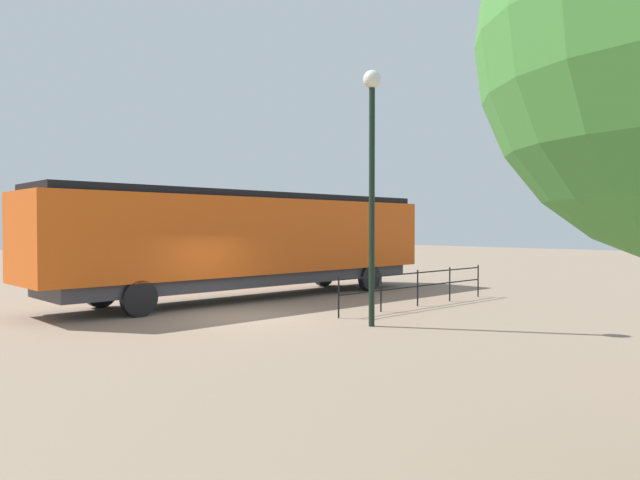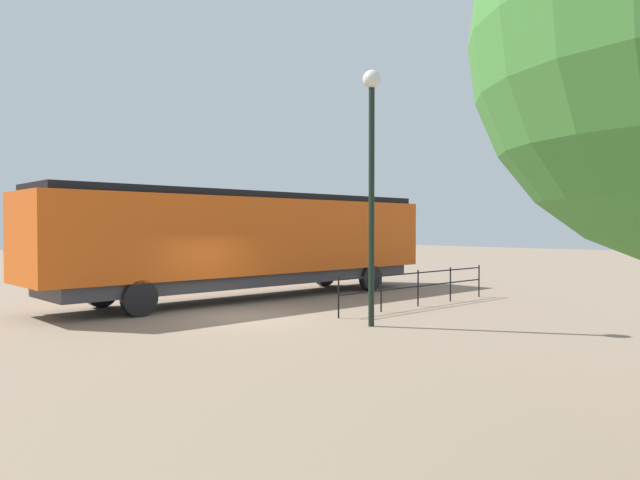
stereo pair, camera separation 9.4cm
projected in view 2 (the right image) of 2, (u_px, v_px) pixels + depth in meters
name	position (u px, v px, depth m)	size (l,w,h in m)	color
ground_plane	(241.00, 317.00, 17.54)	(120.00, 120.00, 0.00)	#84705B
locomotive	(262.00, 239.00, 22.39)	(3.09, 16.18, 3.97)	#D15114
lamp_post	(372.00, 154.00, 15.73)	(0.49, 0.49, 6.90)	black
platform_fence	(418.00, 283.00, 19.81)	(0.05, 7.68, 1.23)	black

